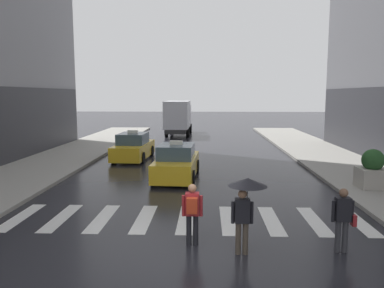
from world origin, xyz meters
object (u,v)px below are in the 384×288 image
pedestrian_with_handbag (343,216)px  taxi_lead (177,163)px  box_truck (178,116)px  pedestrian_with_umbrella (246,195)px  taxi_second (133,148)px  planter_near_corner (372,170)px  pedestrian_with_backpack (192,210)px

pedestrian_with_handbag → taxi_lead: bearing=120.1°
taxi_lead → box_truck: (-1.34, 18.96, 1.13)m
taxi_lead → pedestrian_with_umbrella: pedestrian_with_umbrella is taller
taxi_second → pedestrian_with_umbrella: size_ratio=2.38×
box_truck → planter_near_corner: bearing=-65.6°
pedestrian_with_umbrella → planter_near_corner: (5.85, 6.44, -0.64)m
pedestrian_with_backpack → pedestrian_with_handbag: bearing=-4.2°
box_truck → pedestrian_with_handbag: size_ratio=4.58×
pedestrian_with_umbrella → pedestrian_with_backpack: 1.52m
taxi_second → box_truck: size_ratio=0.61×
pedestrian_with_handbag → planter_near_corner: bearing=61.4°
box_truck → pedestrian_with_umbrella: box_truck is taller
pedestrian_with_umbrella → planter_near_corner: pedestrian_with_umbrella is taller
pedestrian_with_backpack → pedestrian_with_umbrella: bearing=-20.0°
box_truck → pedestrian_with_backpack: 27.18m
box_truck → pedestrian_with_backpack: box_truck is taller
pedestrian_with_umbrella → pedestrian_with_handbag: size_ratio=1.18×
pedestrian_with_handbag → pedestrian_with_umbrella: bearing=-175.1°
taxi_lead → box_truck: box_truck is taller
pedestrian_with_handbag → planter_near_corner: planter_near_corner is taller
taxi_second → taxi_lead: bearing=-59.2°
pedestrian_with_handbag → box_truck: bearing=102.8°
box_truck → pedestrian_with_backpack: bearing=-84.9°
pedestrian_with_backpack → pedestrian_with_handbag: size_ratio=1.00×
pedestrian_with_umbrella → taxi_second: bearing=111.7°
box_truck → pedestrian_with_handbag: bearing=-77.2°
taxi_lead → planter_near_corner: (8.24, -2.14, 0.15)m
planter_near_corner → pedestrian_with_handbag: bearing=-118.6°
pedestrian_with_umbrella → box_truck: bearing=97.7°
pedestrian_with_umbrella → pedestrian_with_backpack: bearing=160.0°
taxi_second → planter_near_corner: bearing=-32.9°
pedestrian_with_backpack → taxi_lead: bearing=97.5°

